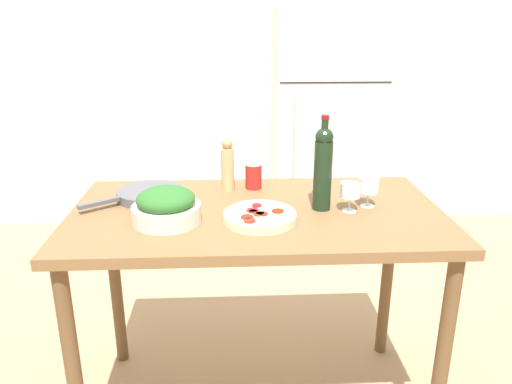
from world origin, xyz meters
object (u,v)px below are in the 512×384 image
refrigerator (325,128)px  wine_glass_far (369,187)px  salad_bowl (166,207)px  pepper_mill (228,165)px  wine_glass_near (350,191)px  wine_bottle (323,167)px  cast_iron_skillet (150,194)px  salt_canister (252,175)px  homemade_pizza (260,216)px

refrigerator → wine_glass_far: (-0.16, -1.82, 0.16)m
wine_glass_far → refrigerator: bearing=84.9°
salad_bowl → pepper_mill: bearing=57.4°
refrigerator → wine_glass_near: 1.89m
wine_glass_far → pepper_mill: size_ratio=0.50×
wine_bottle → pepper_mill: (-0.37, 0.25, -0.06)m
wine_glass_far → cast_iron_skillet: bearing=170.9°
wine_glass_far → wine_bottle: bearing=-174.4°
refrigerator → pepper_mill: (-0.72, -1.59, 0.18)m
refrigerator → salt_canister: refrigerator is taller
wine_glass_far → pepper_mill: 0.60m
wine_glass_near → cast_iron_skillet: (-0.79, 0.19, -0.06)m
wine_bottle → cast_iron_skillet: 0.73m
homemade_pizza → cast_iron_skillet: bearing=148.5°
homemade_pizza → wine_glass_near: bearing=12.8°
salad_bowl → wine_bottle: bearing=9.8°
wine_bottle → pepper_mill: bearing=146.1°
wine_glass_near → salt_canister: (-0.36, 0.30, -0.02)m
refrigerator → cast_iron_skillet: refrigerator is taller
pepper_mill → salad_bowl: bearing=-122.6°
salad_bowl → wine_glass_far: bearing=8.8°
pepper_mill → homemade_pizza: size_ratio=0.85×
wine_glass_near → salad_bowl: size_ratio=0.46×
wine_bottle → homemade_pizza: size_ratio=1.36×
homemade_pizza → salt_canister: salt_canister is taller
wine_bottle → wine_glass_near: bearing=-16.9°
refrigerator → pepper_mill: size_ratio=7.38×
wine_bottle → homemade_pizza: (-0.25, -0.11, -0.15)m
wine_glass_near → pepper_mill: bearing=149.5°
pepper_mill → salt_canister: (0.11, 0.02, -0.05)m
cast_iron_skillet → refrigerator: bearing=58.1°
salt_canister → homemade_pizza: bearing=-88.3°
wine_bottle → salad_bowl: (-0.59, -0.10, -0.11)m
pepper_mill → wine_glass_near: bearing=-30.5°
salad_bowl → salt_canister: size_ratio=2.11×
wine_glass_near → salad_bowl: bearing=-174.2°
wine_glass_near → homemade_pizza: wine_glass_near is taller
wine_glass_near → homemade_pizza: bearing=-167.2°
wine_glass_near → refrigerator: bearing=82.4°
refrigerator → wine_bottle: size_ratio=4.62×
wine_bottle → salad_bowl: 0.61m
pepper_mill → salt_canister: 0.12m
homemade_pizza → cast_iron_skillet: (-0.44, 0.27, 0.00)m
wine_glass_far → pepper_mill: (-0.56, 0.23, 0.03)m
wine_glass_far → salt_canister: size_ratio=0.97×
wine_glass_far → homemade_pizza: bearing=-163.4°
wine_bottle → wine_glass_near: (0.10, -0.03, -0.09)m
pepper_mill → salt_canister: size_ratio=1.94×
wine_glass_far → cast_iron_skillet: size_ratio=0.29×
wine_bottle → refrigerator: bearing=79.1°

